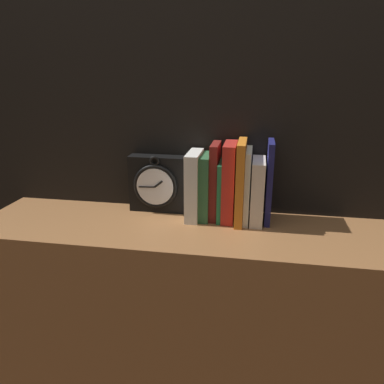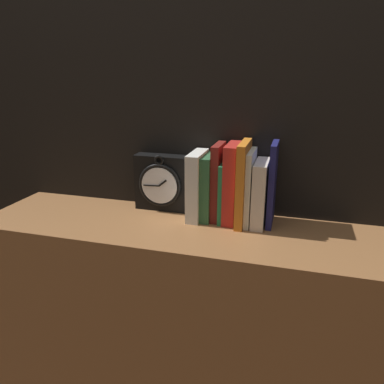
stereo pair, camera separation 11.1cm
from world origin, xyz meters
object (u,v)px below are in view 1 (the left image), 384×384
at_px(book_slot4_red, 229,182).
at_px(book_slot7_cream, 257,191).
at_px(book_slot1_green, 206,187).
at_px(book_slot2_maroon, 215,181).
at_px(clock, 157,184).
at_px(book_slot6_white, 248,186).
at_px(book_slot0_white, 194,185).
at_px(book_slot3_green, 221,190).
at_px(book_slot5_orange, 241,182).
at_px(book_slot8_navy, 269,182).

height_order(book_slot4_red, book_slot7_cream, book_slot4_red).
xyz_separation_m(book_slot1_green, book_slot4_red, (0.08, -0.00, 0.02)).
bearing_deg(book_slot2_maroon, book_slot7_cream, -4.65).
distance_m(clock, book_slot2_maroon, 0.20).
distance_m(clock, book_slot6_white, 0.30).
height_order(clock, book_slot0_white, book_slot0_white).
xyz_separation_m(book_slot4_red, book_slot6_white, (0.06, -0.00, -0.01)).
bearing_deg(book_slot2_maroon, book_slot3_green, -13.95).
height_order(book_slot1_green, book_slot2_maroon, book_slot2_maroon).
distance_m(clock, book_slot0_white, 0.14).
bearing_deg(book_slot0_white, book_slot2_maroon, 10.05).
height_order(book_slot0_white, book_slot1_green, book_slot0_white).
bearing_deg(book_slot5_orange, book_slot3_green, 168.76).
distance_m(clock, book_slot3_green, 0.22).
distance_m(book_slot4_red, book_slot8_navy, 0.12).
relative_size(book_slot4_red, book_slot5_orange, 0.96).
relative_size(book_slot3_green, book_slot5_orange, 0.73).
height_order(book_slot2_maroon, book_slot6_white, book_slot2_maroon).
xyz_separation_m(book_slot0_white, book_slot3_green, (0.09, 0.01, -0.01)).
relative_size(book_slot2_maroon, book_slot7_cream, 1.22).
bearing_deg(book_slot1_green, book_slot5_orange, -6.30).
xyz_separation_m(clock, book_slot8_navy, (0.37, -0.03, 0.03)).
bearing_deg(book_slot4_red, book_slot5_orange, -16.37).
xyz_separation_m(clock, book_slot5_orange, (0.28, -0.04, 0.03)).
distance_m(book_slot0_white, book_slot5_orange, 0.15).
xyz_separation_m(book_slot4_red, book_slot7_cream, (0.09, -0.00, -0.02)).
xyz_separation_m(book_slot1_green, book_slot7_cream, (0.16, -0.01, -0.00)).
distance_m(book_slot2_maroon, book_slot4_red, 0.05).
xyz_separation_m(book_slot4_red, book_slot8_navy, (0.12, 0.01, 0.00)).
bearing_deg(clock, book_slot5_orange, -8.77).
bearing_deg(clock, book_slot6_white, -6.65).
distance_m(book_slot1_green, book_slot3_green, 0.05).
relative_size(book_slot5_orange, book_slot8_navy, 1.00).
relative_size(book_slot1_green, book_slot6_white, 0.90).
height_order(book_slot0_white, book_slot4_red, book_slot4_red).
relative_size(book_slot7_cream, book_slot8_navy, 0.78).
distance_m(book_slot2_maroon, book_slot5_orange, 0.08).
height_order(book_slot0_white, book_slot3_green, book_slot0_white).
bearing_deg(book_slot4_red, book_slot3_green, 176.18).
bearing_deg(clock, book_slot1_green, -10.39).
xyz_separation_m(book_slot1_green, book_slot5_orange, (0.11, -0.01, 0.02)).
relative_size(book_slot3_green, book_slot7_cream, 0.94).
height_order(book_slot3_green, book_slot6_white, book_slot6_white).
xyz_separation_m(clock, book_slot3_green, (0.22, -0.03, -0.00)).
height_order(clock, book_slot5_orange, book_slot5_orange).
distance_m(book_slot0_white, book_slot1_green, 0.04).
height_order(clock, book_slot1_green, book_slot1_green).
bearing_deg(book_slot8_navy, book_slot6_white, -173.18).
bearing_deg(book_slot1_green, book_slot2_maroon, 10.32).
distance_m(book_slot4_red, book_slot7_cream, 0.09).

